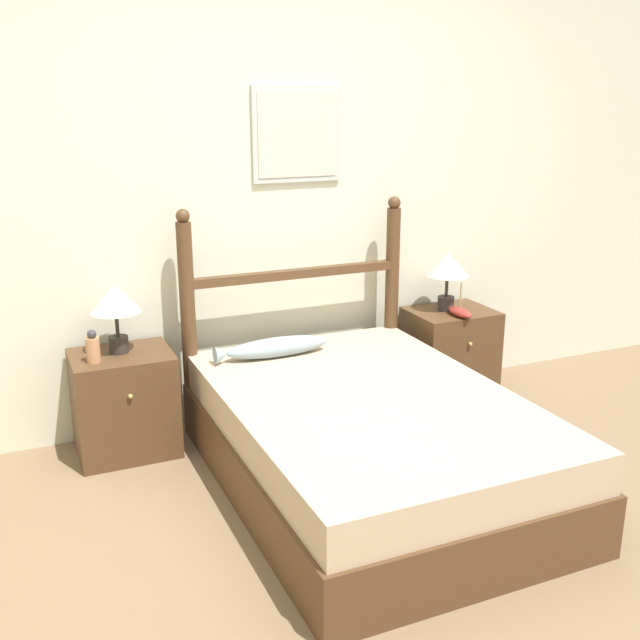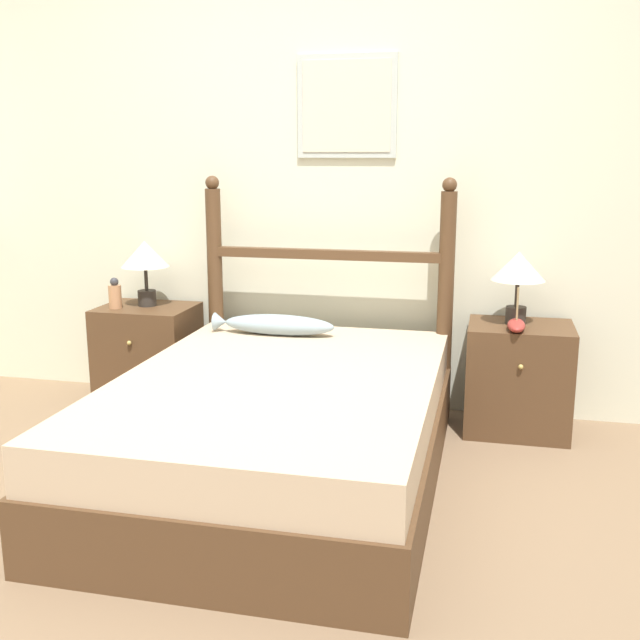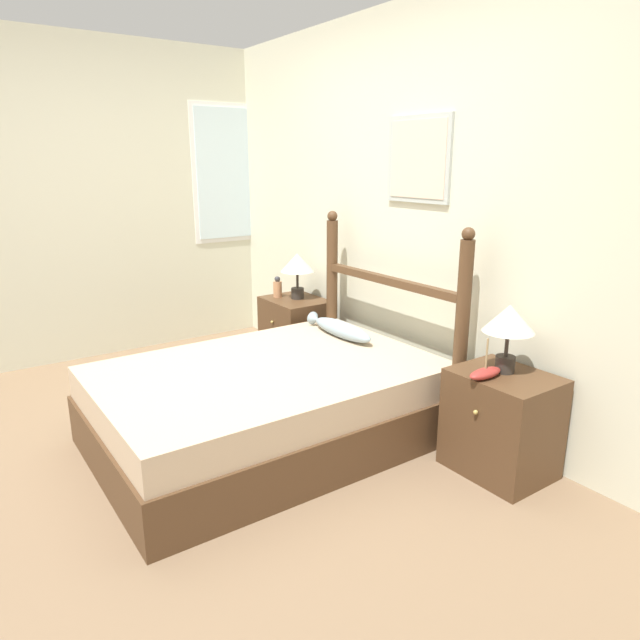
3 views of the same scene
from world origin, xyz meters
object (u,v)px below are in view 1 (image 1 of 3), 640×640
at_px(bottle, 93,348).
at_px(model_boat, 460,312).
at_px(table_lamp_left, 115,302).
at_px(table_lamp_right, 448,268).
at_px(nightstand_right, 449,352).
at_px(bed, 368,441).
at_px(nightstand_left, 125,403).
at_px(fish_pillow, 274,348).

relative_size(bottle, model_boat, 0.79).
distance_m(table_lamp_left, table_lamp_right, 1.98).
distance_m(nightstand_right, bottle, 2.18).
bearing_deg(bed, model_boat, 35.96).
height_order(nightstand_left, bottle, bottle).
bearing_deg(nightstand_right, bed, -140.12).
distance_m(nightstand_right, fish_pillow, 1.25).
bearing_deg(table_lamp_left, bottle, -144.23).
bearing_deg(bed, nightstand_right, 39.88).
height_order(table_lamp_left, fish_pillow, table_lamp_left).
relative_size(bed, nightstand_right, 3.50).
relative_size(bed, nightstand_left, 3.50).
height_order(nightstand_left, table_lamp_right, table_lamp_right).
height_order(bed, table_lamp_right, table_lamp_right).
height_order(table_lamp_right, model_boat, table_lamp_right).
relative_size(bed, bottle, 11.39).
xyz_separation_m(table_lamp_right, model_boat, (0.00, -0.15, -0.24)).
xyz_separation_m(bed, bottle, (-1.15, 0.76, 0.39)).
relative_size(bed, model_boat, 9.01).
distance_m(bottle, fish_pillow, 0.94).
xyz_separation_m(bottle, fish_pillow, (0.93, -0.07, -0.10)).
bearing_deg(model_boat, table_lamp_right, 90.13).
bearing_deg(fish_pillow, table_lamp_right, 8.01).
relative_size(nightstand_left, table_lamp_left, 1.53).
bearing_deg(model_boat, nightstand_right, 77.71).
xyz_separation_m(nightstand_right, bottle, (-2.15, -0.08, 0.35)).
xyz_separation_m(bed, model_boat, (0.98, 0.71, 0.35)).
bearing_deg(table_lamp_right, nightstand_left, -179.34).
distance_m(nightstand_left, fish_pillow, 0.84).
height_order(table_lamp_left, model_boat, table_lamp_left).
bearing_deg(bottle, table_lamp_right, 2.68).
height_order(nightstand_right, fish_pillow, fish_pillow).
height_order(nightstand_right, table_lamp_right, table_lamp_right).
xyz_separation_m(table_lamp_left, fish_pillow, (0.79, -0.17, -0.30)).
bearing_deg(table_lamp_right, bottle, -177.32).
distance_m(bed, nightstand_left, 1.31).
xyz_separation_m(nightstand_left, nightstand_right, (2.01, 0.00, 0.00)).
distance_m(model_boat, fish_pillow, 1.19).
bearing_deg(bottle, bed, -33.63).
distance_m(table_lamp_left, model_boat, 2.00).
bearing_deg(table_lamp_left, nightstand_left, -83.14).
bearing_deg(model_boat, table_lamp_left, 175.53).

